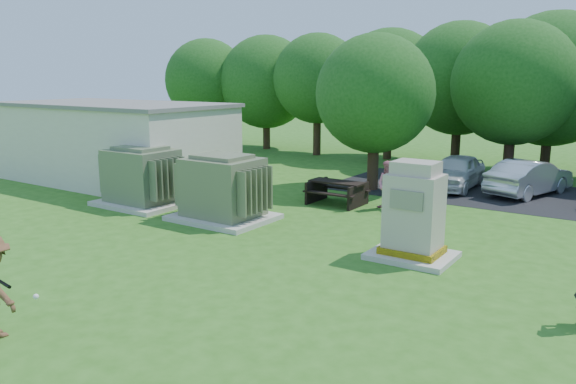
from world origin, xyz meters
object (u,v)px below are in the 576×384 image
Objects in this scene: car_white at (456,172)px; car_silver_a at (529,177)px; generator_cabinet at (414,217)px; picnic_table at (337,190)px; person_at_picnic at (388,185)px; transformer_right at (223,189)px; transformer_left at (142,178)px.

car_white reaches higher than car_silver_a.
car_white is (-1.91, 9.37, -0.39)m from generator_cabinet.
person_at_picnic is at bearing 8.18° from picnic_table.
generator_cabinet is 0.60× the size of car_silver_a.
generator_cabinet is 6.17m from picnic_table.
transformer_right is 1.80× the size of person_at_picnic.
person_at_picnic is at bearing 29.21° from transformer_left.
car_silver_a is at bearing 85.31° from generator_cabinet.
transformer_left is 1.80× the size of person_at_picnic.
generator_cabinet is (10.10, -0.30, 0.10)m from transformer_left.
generator_cabinet reaches higher than car_silver_a.
transformer_left is 8.53m from person_at_picnic.
car_silver_a is at bearing 61.41° from person_at_picnic.
person_at_picnic is at bearing -100.12° from car_white.
picnic_table is at bearing -166.96° from person_at_picnic.
transformer_left reaches higher than person_at_picnic.
person_at_picnic is 0.41× the size of car_silver_a.
transformer_left is 3.70m from transformer_right.
picnic_table is 1.88m from person_at_picnic.
transformer_right is at bearing 70.53° from car_silver_a.
transformer_right is 1.23× the size of generator_cabinet.
car_white is (4.49, 9.07, -0.29)m from transformer_right.
car_white is (8.19, 9.07, -0.29)m from transformer_left.
transformer_left is 12.22m from car_white.
car_silver_a is at bearing 52.52° from transformer_right.
car_silver_a is (10.89, 9.38, -0.29)m from transformer_left.
transformer_left is at bearing 180.00° from transformer_right.
car_white is 2.72m from car_silver_a.
car_white is at bearing 101.50° from generator_cabinet.
transformer_right is (3.70, 0.00, 0.00)m from transformer_left.
car_white is at bearing 24.57° from car_silver_a.
car_silver_a is at bearing 46.08° from picnic_table.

